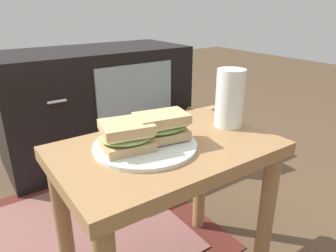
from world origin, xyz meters
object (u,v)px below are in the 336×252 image
Objects in this scene: sandwich_front at (127,135)px; sandwich_back at (162,126)px; tv_cabinet at (97,104)px; plate at (145,146)px; beer_glass at (230,99)px; paper_bag at (210,136)px.

sandwich_back is (0.10, -0.01, 0.00)m from sandwich_front.
tv_cabinet is 3.73× the size of plate.
beer_glass is (0.28, -0.01, 0.08)m from plate.
sandwich_back is (0.05, -0.00, 0.04)m from plate.
sandwich_back is at bearing -3.85° from sandwich_front.
sandwich_back reaches higher than paper_bag.
sandwich_back is at bearing -102.36° from tv_cabinet.
plate is 1.84× the size of sandwich_front.
tv_cabinet is 0.98m from plate.
beer_glass is at bearing -2.09° from plate.
sandwich_front is at bearing -107.91° from tv_cabinet.
sandwich_back is at bearing -141.91° from paper_bag.
sandwich_front reaches higher than plate.
sandwich_front reaches higher than paper_bag.
tv_cabinet is 6.85× the size of sandwich_front.
plate is at bearing 177.91° from beer_glass.
sandwich_front is 0.93× the size of sandwich_back.
plate is at bearing -144.10° from paper_bag.
beer_glass reaches higher than paper_bag.
paper_bag is (0.42, -0.44, -0.13)m from tv_cabinet.
plate is 0.89m from paper_bag.
tv_cabinet is 2.99× the size of paper_bag.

